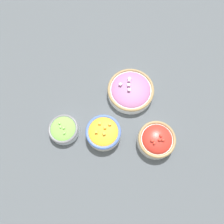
# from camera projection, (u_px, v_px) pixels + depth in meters

# --- Properties ---
(ground_plane) EXTENTS (3.00, 3.00, 0.00)m
(ground_plane) POSITION_uv_depth(u_px,v_px,m) (112.00, 114.00, 0.92)
(ground_plane) COLOR #4C5156
(bowl_lettuce) EXTENTS (0.12, 0.12, 0.05)m
(bowl_lettuce) POSITION_uv_depth(u_px,v_px,m) (64.00, 129.00, 0.87)
(bowl_lettuce) COLOR silver
(bowl_lettuce) RESTS_ON ground_plane
(bowl_red_onion) EXTENTS (0.20, 0.20, 0.06)m
(bowl_red_onion) POSITION_uv_depth(u_px,v_px,m) (131.00, 91.00, 0.93)
(bowl_red_onion) COLOR white
(bowl_red_onion) RESTS_ON ground_plane
(bowl_cherry_tomatoes) EXTENTS (0.15, 0.15, 0.08)m
(bowl_cherry_tomatoes) POSITION_uv_depth(u_px,v_px,m) (156.00, 140.00, 0.85)
(bowl_cherry_tomatoes) COLOR silver
(bowl_cherry_tomatoes) RESTS_ON ground_plane
(bowl_squash) EXTENTS (0.14, 0.14, 0.07)m
(bowl_squash) POSITION_uv_depth(u_px,v_px,m) (103.00, 133.00, 0.86)
(bowl_squash) COLOR silver
(bowl_squash) RESTS_ON ground_plane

